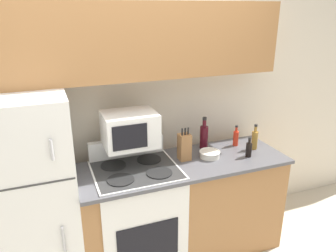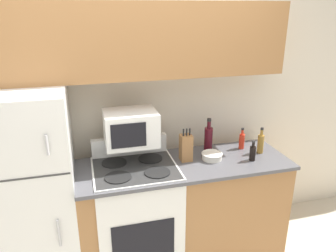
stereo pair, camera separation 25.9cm
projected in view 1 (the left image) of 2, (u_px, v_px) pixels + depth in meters
The scene contains 12 objects.
wall_back at pixel (126, 113), 2.95m from camera, with size 8.00×0.05×2.55m.
lower_cabinets at pixel (182, 208), 2.95m from camera, with size 1.80×0.63×0.94m.
refrigerator at pixel (25, 199), 2.45m from camera, with size 0.74×0.74×1.64m.
upper_cabinets at pixel (129, 41), 2.55m from camera, with size 2.54×0.35×0.59m.
stove at pixel (137, 217), 2.79m from camera, with size 0.69×0.61×1.11m.
microwave at pixel (130, 129), 2.63m from camera, with size 0.42×0.34×0.28m.
knife_block at pixel (184, 147), 2.79m from camera, with size 0.10×0.10×0.29m.
bowl at pixel (210, 154), 2.86m from camera, with size 0.18×0.18×0.06m.
bottle_vinegar at pixel (255, 139), 3.01m from camera, with size 0.06×0.06×0.24m.
bottle_soy_sauce at pixel (249, 149), 2.86m from camera, with size 0.05×0.05×0.18m.
bottle_wine_red at pixel (204, 136), 3.02m from camera, with size 0.08×0.08×0.30m.
bottle_hot_sauce at pixel (236, 138), 3.09m from camera, with size 0.05×0.05×0.20m.
Camera 1 is at (-0.66, -2.01, 2.17)m, focal length 35.00 mm.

